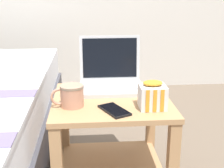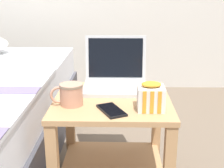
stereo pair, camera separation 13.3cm
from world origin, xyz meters
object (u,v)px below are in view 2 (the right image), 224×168
Objects in this scene: mug_front_left at (71,93)px; cell_phone at (112,110)px; laptop at (115,78)px; snack_bag at (151,97)px.

mug_front_left is 0.19m from cell_phone.
mug_front_left is 0.84× the size of cell_phone.
laptop is 2.21× the size of mug_front_left.
laptop is 0.32m from snack_bag.
laptop reaches higher than snack_bag.
mug_front_left is 0.33m from snack_bag.
cell_phone is at bearing -170.40° from snack_bag.
laptop is at bearing 117.26° from snack_bag.
cell_phone is (-0.01, -0.31, -0.04)m from laptop.
snack_bag is at bearing 9.60° from cell_phone.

